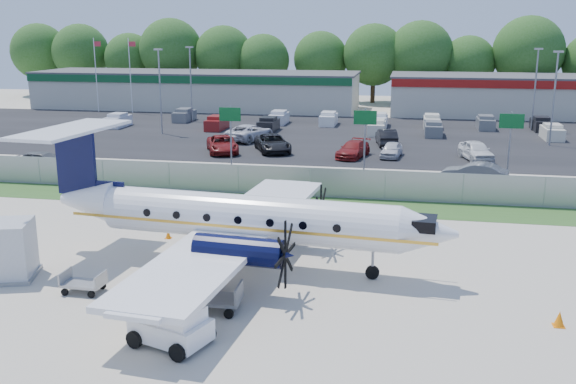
% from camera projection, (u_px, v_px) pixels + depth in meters
% --- Properties ---
extents(ground, '(170.00, 170.00, 0.00)m').
position_uv_depth(ground, '(264.00, 270.00, 30.08)').
color(ground, beige).
rests_on(ground, ground).
extents(grass_verge, '(170.00, 4.00, 0.02)m').
position_uv_depth(grass_verge, '(305.00, 204.00, 41.51)').
color(grass_verge, '#2D561E').
rests_on(grass_verge, ground).
extents(access_road, '(170.00, 8.00, 0.02)m').
position_uv_depth(access_road, '(320.00, 180.00, 48.18)').
color(access_road, black).
rests_on(access_road, ground).
extents(parking_lot, '(170.00, 32.00, 0.02)m').
position_uv_depth(parking_lot, '(347.00, 136.00, 68.19)').
color(parking_lot, black).
rests_on(parking_lot, ground).
extents(perimeter_fence, '(120.00, 0.06, 1.99)m').
position_uv_depth(perimeter_fence, '(310.00, 182.00, 43.17)').
color(perimeter_fence, gray).
rests_on(perimeter_fence, ground).
extents(building_west, '(46.40, 12.40, 5.24)m').
position_uv_depth(building_west, '(197.00, 90.00, 92.81)').
color(building_west, beige).
rests_on(building_west, ground).
extents(building_east, '(44.40, 12.40, 5.24)m').
position_uv_depth(building_east, '(562.00, 96.00, 83.84)').
color(building_east, beige).
rests_on(building_east, ground).
extents(sign_left, '(1.80, 0.26, 5.00)m').
position_uv_depth(sign_left, '(230.00, 123.00, 52.46)').
color(sign_left, gray).
rests_on(sign_left, ground).
extents(sign_mid, '(1.80, 0.26, 5.00)m').
position_uv_depth(sign_mid, '(365.00, 126.00, 50.49)').
color(sign_mid, gray).
rests_on(sign_mid, ground).
extents(sign_right, '(1.80, 0.26, 5.00)m').
position_uv_depth(sign_right, '(511.00, 130.00, 48.51)').
color(sign_right, gray).
rests_on(sign_right, ground).
extents(flagpole_west, '(1.06, 0.12, 10.00)m').
position_uv_depth(flagpole_west, '(96.00, 71.00, 87.56)').
color(flagpole_west, white).
rests_on(flagpole_west, ground).
extents(flagpole_east, '(1.06, 0.12, 10.00)m').
position_uv_depth(flagpole_east, '(131.00, 71.00, 86.66)').
color(flagpole_east, white).
rests_on(flagpole_east, ground).
extents(light_pole_nw, '(0.90, 0.35, 9.09)m').
position_uv_depth(light_pole_nw, '(160.00, 85.00, 68.60)').
color(light_pole_nw, gray).
rests_on(light_pole_nw, ground).
extents(light_pole_ne, '(0.90, 0.35, 9.09)m').
position_uv_depth(light_pole_ne, '(555.00, 92.00, 61.42)').
color(light_pole_ne, gray).
rests_on(light_pole_ne, ground).
extents(light_pole_sw, '(0.90, 0.35, 9.09)m').
position_uv_depth(light_pole_sw, '(191.00, 79.00, 78.13)').
color(light_pole_sw, gray).
rests_on(light_pole_sw, ground).
extents(light_pole_se, '(0.90, 0.35, 9.09)m').
position_uv_depth(light_pole_se, '(535.00, 84.00, 70.95)').
color(light_pole_se, gray).
rests_on(light_pole_se, ground).
extents(tree_line, '(112.00, 6.00, 14.00)m').
position_uv_depth(tree_line, '(368.00, 102.00, 100.60)').
color(tree_line, '#234F17').
rests_on(tree_line, ground).
extents(aircraft, '(20.36, 20.05, 6.27)m').
position_uv_depth(aircraft, '(240.00, 217.00, 30.08)').
color(aircraft, white).
rests_on(aircraft, ground).
extents(pushback_tug, '(3.08, 2.66, 1.46)m').
position_uv_depth(pushback_tug, '(174.00, 327.00, 22.73)').
color(pushback_tug, white).
rests_on(pushback_tug, ground).
extents(baggage_cart_near, '(1.79, 1.11, 0.92)m').
position_uv_depth(baggage_cart_near, '(83.00, 283.00, 27.42)').
color(baggage_cart_near, gray).
rests_on(baggage_cart_near, ground).
extents(baggage_cart_far, '(2.28, 1.43, 1.17)m').
position_uv_depth(baggage_cart_far, '(213.00, 298.00, 25.58)').
color(baggage_cart_far, gray).
rests_on(baggage_cart_far, ground).
extents(service_container, '(2.96, 2.96, 2.62)m').
position_uv_depth(service_container, '(7.00, 252.00, 28.90)').
color(service_container, silver).
rests_on(service_container, ground).
extents(cone_nose, '(0.43, 0.43, 0.62)m').
position_uv_depth(cone_nose, '(559.00, 319.00, 24.29)').
color(cone_nose, orange).
rests_on(cone_nose, ground).
extents(cone_starboard_wing, '(0.34, 0.34, 0.48)m').
position_uv_depth(cone_starboard_wing, '(168.00, 234.00, 34.64)').
color(cone_starboard_wing, orange).
rests_on(cone_starboard_wing, ground).
extents(road_car_west, '(4.88, 2.10, 1.64)m').
position_uv_depth(road_car_west, '(44.00, 171.00, 51.38)').
color(road_car_west, '#595B5E').
rests_on(road_car_west, ground).
extents(road_car_mid, '(5.08, 2.88, 1.58)m').
position_uv_depth(road_car_mid, '(474.00, 184.00, 46.97)').
color(road_car_mid, '#595B5E').
rests_on(road_car_mid, ground).
extents(parked_car_a, '(4.47, 6.16, 1.56)m').
position_uv_depth(parked_car_a, '(223.00, 153.00, 59.09)').
color(parked_car_a, maroon).
rests_on(parked_car_a, ground).
extents(parked_car_b, '(4.74, 6.38, 1.61)m').
position_uv_depth(parked_car_b, '(273.00, 152.00, 59.52)').
color(parked_car_b, black).
rests_on(parked_car_b, ground).
extents(parked_car_c, '(3.11, 5.27, 1.43)m').
position_uv_depth(parked_car_c, '(353.00, 157.00, 56.88)').
color(parked_car_c, maroon).
rests_on(parked_car_c, ground).
extents(parked_car_d, '(2.12, 4.16, 1.36)m').
position_uv_depth(parked_car_d, '(391.00, 157.00, 56.94)').
color(parked_car_d, silver).
rests_on(parked_car_d, ground).
extents(parked_car_e, '(3.14, 5.25, 1.67)m').
position_uv_depth(parked_car_e, '(475.00, 160.00, 55.70)').
color(parked_car_e, silver).
rests_on(parked_car_e, ground).
extents(parked_car_f, '(4.57, 6.58, 1.67)m').
position_uv_depth(parked_car_f, '(250.00, 141.00, 65.62)').
color(parked_car_f, silver).
rests_on(parked_car_f, ground).
extents(parked_car_g, '(2.46, 5.15, 1.63)m').
position_uv_depth(parked_car_g, '(386.00, 145.00, 62.83)').
color(parked_car_g, black).
rests_on(parked_car_g, ground).
extents(far_parking_rows, '(56.00, 10.00, 1.60)m').
position_uv_depth(far_parking_rows, '(351.00, 129.00, 72.96)').
color(far_parking_rows, gray).
rests_on(far_parking_rows, ground).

